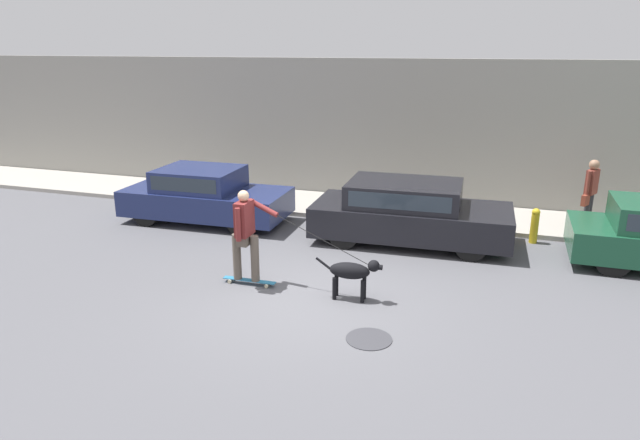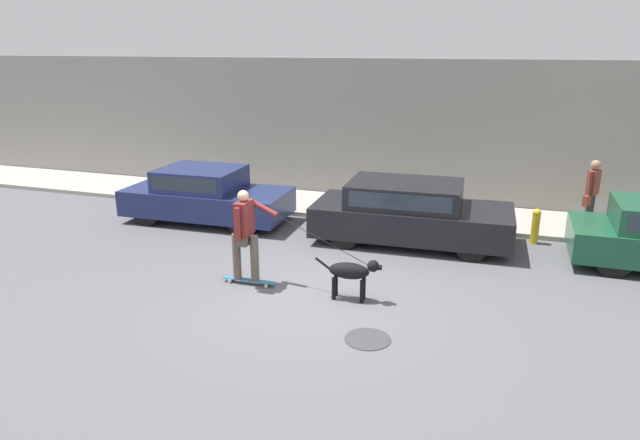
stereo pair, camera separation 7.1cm
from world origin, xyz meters
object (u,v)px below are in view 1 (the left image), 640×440
object	(u,v)px
fire_hydrant	(535,225)
parked_car_0	(205,196)
parked_car_1	(409,213)
dog	(352,272)
skateboarder	(246,232)
pedestrian_with_bag	(590,190)

from	to	relation	value
fire_hydrant	parked_car_0	bearing A→B (deg)	-174.07
parked_car_0	parked_car_1	size ratio (longest dim) A/B	0.93
dog	skateboarder	world-z (taller)	skateboarder
dog	fire_hydrant	world-z (taller)	fire_hydrant
parked_car_1	skateboarder	size ratio (longest dim) A/B	1.54
skateboarder	parked_car_1	bearing A→B (deg)	52.65
skateboarder	fire_hydrant	size ratio (longest dim) A/B	3.58
parked_car_1	pedestrian_with_bag	world-z (taller)	pedestrian_with_bag
dog	pedestrian_with_bag	xyz separation A→B (m)	(4.21, 5.30, 0.50)
pedestrian_with_bag	parked_car_1	bearing A→B (deg)	55.07
parked_car_0	dog	xyz separation A→B (m)	(4.60, -3.27, -0.13)
fire_hydrant	parked_car_1	bearing A→B (deg)	-163.18
parked_car_1	fire_hydrant	world-z (taller)	parked_car_1
dog	skateboarder	xyz separation A→B (m)	(-1.97, 0.04, 0.50)
parked_car_0	parked_car_1	distance (m)	5.01
fire_hydrant	pedestrian_with_bag	bearing A→B (deg)	46.56
parked_car_0	skateboarder	distance (m)	4.18
dog	pedestrian_with_bag	world-z (taller)	pedestrian_with_bag
skateboarder	parked_car_0	bearing A→B (deg)	128.16
pedestrian_with_bag	fire_hydrant	size ratio (longest dim) A/B	2.01
dog	skateboarder	distance (m)	2.04
parked_car_0	skateboarder	bearing A→B (deg)	-52.52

